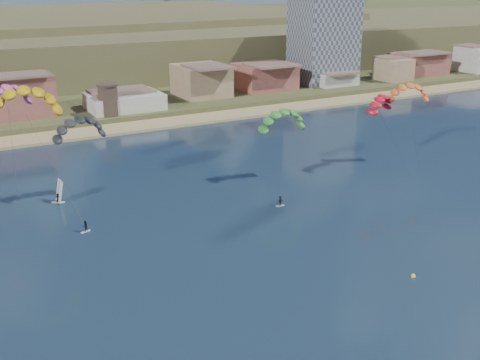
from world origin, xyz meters
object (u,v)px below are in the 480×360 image
object	(u,v)px
kitesurfer_green	(283,117)
windsurfer	(58,196)
apartment_tower	(324,36)
buoy	(413,276)
kitesurfer_yellow	(24,97)
watchtower	(108,99)

from	to	relation	value
kitesurfer_green	windsurfer	xyz separation A→B (m)	(-40.44, 8.58, -11.18)
apartment_tower	kitesurfer_green	bearing A→B (deg)	-130.67
apartment_tower	buoy	distance (m)	136.31
apartment_tower	kitesurfer_yellow	world-z (taller)	apartment_tower
kitesurfer_yellow	kitesurfer_green	distance (m)	45.35
kitesurfer_yellow	windsurfer	world-z (taller)	kitesurfer_yellow
apartment_tower	windsurfer	distance (m)	125.18
watchtower	kitesurfer_yellow	size ratio (longest dim) A/B	0.36
kitesurfer_green	buoy	bearing A→B (deg)	-97.50
kitesurfer_green	windsurfer	distance (m)	42.83
watchtower	buoy	size ratio (longest dim) A/B	13.19
kitesurfer_yellow	buoy	size ratio (longest dim) A/B	36.18
watchtower	kitesurfer_yellow	world-z (taller)	kitesurfer_yellow
apartment_tower	kitesurfer_green	size ratio (longest dim) A/B	1.82
apartment_tower	windsurfer	xyz separation A→B (m)	(-104.85, -66.37, -16.54)
apartment_tower	buoy	world-z (taller)	apartment_tower
kitesurfer_yellow	apartment_tower	bearing A→B (deg)	32.39
apartment_tower	kitesurfer_yellow	size ratio (longest dim) A/B	1.36
watchtower	windsurfer	xyz separation A→B (m)	(-24.85, -52.37, -5.09)
watchtower	kitesurfer_green	xyz separation A→B (m)	(15.60, -60.95, 6.08)
kitesurfer_yellow	buoy	distance (m)	63.88
buoy	kitesurfer_green	bearing A→B (deg)	82.50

